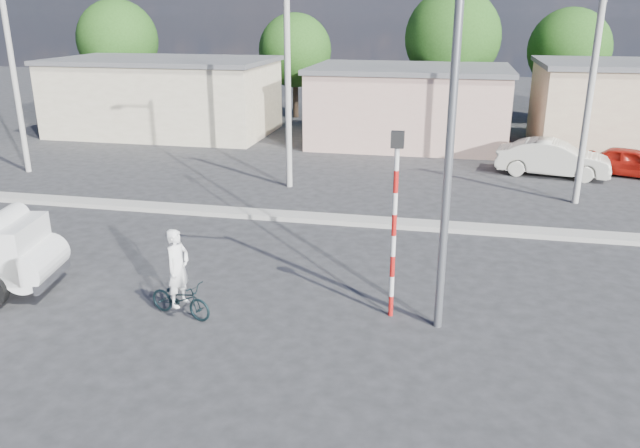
% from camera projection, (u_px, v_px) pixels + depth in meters
% --- Properties ---
extents(ground_plane, '(120.00, 120.00, 0.00)m').
position_uv_depth(ground_plane, '(240.00, 332.00, 13.89)').
color(ground_plane, '#262729').
rests_on(ground_plane, ground).
extents(median, '(40.00, 0.80, 0.16)m').
position_uv_depth(median, '(316.00, 218.00, 21.27)').
color(median, '#99968E').
rests_on(median, ground).
extents(bicycle, '(1.76, 0.99, 0.87)m').
position_uv_depth(bicycle, '(180.00, 299.00, 14.49)').
color(bicycle, black).
rests_on(bicycle, ground).
extents(cyclist, '(0.60, 0.77, 1.85)m').
position_uv_depth(cyclist, '(179.00, 280.00, 14.33)').
color(cyclist, white).
rests_on(cyclist, ground).
extents(car_cream, '(4.89, 2.41, 1.54)m').
position_uv_depth(car_cream, '(553.00, 158.00, 26.80)').
color(car_cream, beige).
rests_on(car_cream, ground).
extents(car_red, '(3.91, 2.61, 1.24)m').
position_uv_depth(car_red, '(631.00, 162.00, 26.78)').
color(car_red, maroon).
rests_on(car_red, ground).
extents(traffic_pole, '(0.28, 0.18, 4.36)m').
position_uv_depth(traffic_pole, '(395.00, 210.00, 13.81)').
color(traffic_pole, red).
rests_on(traffic_pole, ground).
extents(streetlight, '(2.34, 0.22, 9.00)m').
position_uv_depth(streetlight, '(444.00, 106.00, 12.58)').
color(streetlight, slate).
rests_on(streetlight, ground).
extents(building_row, '(37.80, 7.30, 4.44)m').
position_uv_depth(building_row, '(392.00, 102.00, 33.34)').
color(building_row, '#C2B392').
rests_on(building_row, ground).
extents(tree_row, '(51.24, 7.43, 8.42)m').
position_uv_depth(tree_row, '(511.00, 43.00, 37.22)').
color(tree_row, '#38281E').
rests_on(tree_row, ground).
extents(utility_poles, '(35.40, 0.24, 8.00)m').
position_uv_depth(utility_poles, '(425.00, 88.00, 23.04)').
color(utility_poles, '#99968E').
rests_on(utility_poles, ground).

